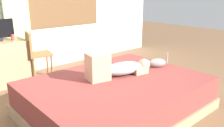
{
  "coord_description": "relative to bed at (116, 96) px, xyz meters",
  "views": [
    {
      "loc": [
        -1.77,
        -2.03,
        1.5
      ],
      "look_at": [
        0.2,
        0.2,
        0.59
      ],
      "focal_mm": 37.57,
      "sensor_mm": 36.0,
      "label": 1
    }
  ],
  "objects": [
    {
      "name": "curtain_left",
      "position": [
        -0.35,
        2.26,
        1.06
      ],
      "size": [
        0.44,
        0.06,
        2.56
      ],
      "primitive_type": "cube",
      "color": "#ADCC75",
      "rests_on": "ground"
    },
    {
      "name": "person_lying",
      "position": [
        0.11,
        0.11,
        0.34
      ],
      "size": [
        0.94,
        0.43,
        0.34
      ],
      "color": "#8C939E",
      "rests_on": "bed"
    },
    {
      "name": "cat",
      "position": [
        0.78,
        -0.0,
        0.29
      ],
      "size": [
        0.32,
        0.24,
        0.21
      ],
      "color": "gray",
      "rests_on": "bed"
    },
    {
      "name": "ground_plane",
      "position": [
        -0.1,
        -0.0,
        -0.22
      ],
      "size": [
        16.0,
        16.0,
        0.0
      ],
      "primitive_type": "plane",
      "color": "brown"
    },
    {
      "name": "bed",
      "position": [
        0.0,
        0.0,
        0.0
      ],
      "size": [
        2.21,
        1.69,
        0.44
      ],
      "color": "#997A56",
      "rests_on": "ground"
    },
    {
      "name": "cup",
      "position": [
        -0.57,
        1.91,
        0.57
      ],
      "size": [
        0.06,
        0.06,
        0.09
      ],
      "primitive_type": "cylinder",
      "color": "#B23D38",
      "rests_on": "desk"
    },
    {
      "name": "chair_by_desk",
      "position": [
        -0.26,
        1.79,
        0.29
      ],
      "size": [
        0.45,
        0.45,
        0.86
      ],
      "color": "brown",
      "rests_on": "ground"
    }
  ]
}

